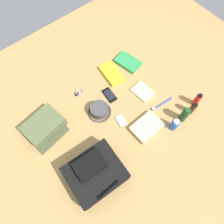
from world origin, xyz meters
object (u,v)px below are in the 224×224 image
toiletry_pouch (44,126)px  folded_towel (147,127)px  shampoo_bottle (184,115)px  bucket_hat (99,110)px  toothbrush (161,105)px  deodorant_spray (174,125)px  media_player (121,120)px  travel_guidebook (112,74)px  notepad (143,92)px  cell_phone (109,95)px  wristwatch (79,93)px  backpack (95,173)px  paperback_novel (128,62)px  sunscreen_spray (197,100)px  cologne_bottle (192,108)px

toiletry_pouch → folded_towel: toiletry_pouch is taller
shampoo_bottle → bucket_hat: bearing=-44.7°
toothbrush → deodorant_spray: bearing=70.9°
media_player → toothbrush: 0.31m
travel_guidebook → notepad: (-0.08, 0.27, -0.00)m
cell_phone → wristwatch: cell_phone is taller
toiletry_pouch → travel_guidebook: (-0.62, -0.06, -0.03)m
backpack → toothbrush: size_ratio=1.79×
paperback_novel → media_player: (0.36, 0.34, -0.01)m
bucket_hat → wristwatch: (0.02, -0.22, -0.02)m
notepad → folded_towel: 0.28m
travel_guidebook → cell_phone: bearing=46.0°
sunscreen_spray → cologne_bottle: bearing=18.5°
bucket_hat → notepad: bucket_hat is taller
media_player → backpack: bearing=26.7°
toiletry_pouch → sunscreen_spray: 1.05m
folded_towel → media_player: bearing=-56.5°
backpack → sunscreen_spray: 0.84m
deodorant_spray → cologne_bottle: bearing=-179.0°
paperback_novel → notepad: bearing=71.3°
paperback_novel → folded_towel: bearing=61.9°
deodorant_spray → bucket_hat: bearing=-52.4°
bucket_hat → media_player: bucket_hat is taller
deodorant_spray → folded_towel: 0.18m
deodorant_spray → notepad: (-0.03, -0.33, -0.05)m
travel_guidebook → toothbrush: size_ratio=1.16×
deodorant_spray → paperback_novel: 0.61m
bucket_hat → shampoo_bottle: bearing=135.3°
bucket_hat → folded_towel: 0.34m
backpack → cologne_bottle: backpack is taller
wristwatch → toothbrush: bearing=130.9°
paperback_novel → wristwatch: bearing=-3.1°
deodorant_spray → folded_towel: bearing=-38.4°
cologne_bottle → travel_guidebook: (0.22, -0.59, -0.04)m
sunscreen_spray → deodorant_spray: size_ratio=1.10×
toiletry_pouch → paperback_novel: 0.79m
bucket_hat → cologne_bottle: bearing=140.7°
paperback_novel → toothbrush: (0.06, 0.42, -0.01)m
wristwatch → deodorant_spray: bearing=118.0°
cologne_bottle → media_player: cologne_bottle is taller
folded_towel → wristwatch: bearing=-69.4°
sunscreen_spray → travel_guidebook: bearing=-62.4°
travel_guidebook → cell_phone: (0.13, 0.13, -0.01)m
toothbrush → travel_guidebook: bearing=-76.2°
paperback_novel → media_player: paperback_novel is taller
cell_phone → folded_towel: bearing=95.6°
travel_guidebook → cell_phone: size_ratio=1.73×
bucket_hat → backpack: bearing=49.1°
travel_guidebook → wristwatch: 0.29m
toiletry_pouch → wristwatch: (-0.34, -0.08, -0.04)m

